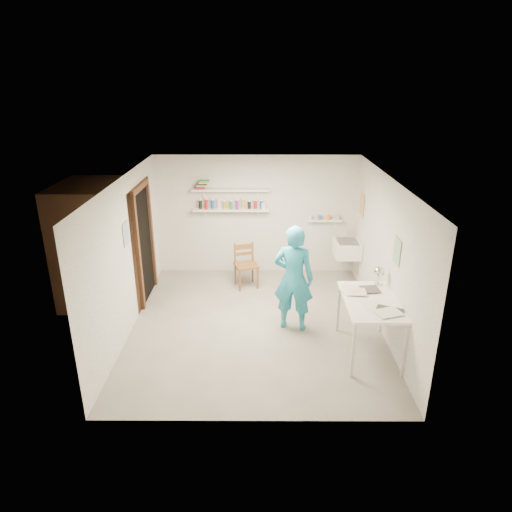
{
  "coord_description": "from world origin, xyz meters",
  "views": [
    {
      "loc": [
        0.03,
        -6.54,
        3.78
      ],
      "look_at": [
        0.0,
        0.4,
        1.05
      ],
      "focal_mm": 32.0,
      "sensor_mm": 36.0,
      "label": 1
    }
  ],
  "objects_px": {
    "man": "(293,278)",
    "work_table": "(369,326)",
    "belfast_sink": "(347,248)",
    "desk_lamp": "(379,271)",
    "wooden_chair": "(246,265)",
    "wall_clock": "(290,256)"
  },
  "relations": [
    {
      "from": "wall_clock",
      "to": "man",
      "type": "bearing_deg",
      "value": -64.37
    },
    {
      "from": "desk_lamp",
      "to": "wooden_chair",
      "type": "bearing_deg",
      "value": 139.58
    },
    {
      "from": "wooden_chair",
      "to": "desk_lamp",
      "type": "relative_size",
      "value": 5.51
    },
    {
      "from": "wall_clock",
      "to": "desk_lamp",
      "type": "relative_size",
      "value": 1.95
    },
    {
      "from": "work_table",
      "to": "man",
      "type": "bearing_deg",
      "value": 145.99
    },
    {
      "from": "wall_clock",
      "to": "desk_lamp",
      "type": "xyz_separation_m",
      "value": [
        1.31,
        -0.42,
        -0.08
      ]
    },
    {
      "from": "man",
      "to": "wall_clock",
      "type": "bearing_deg",
      "value": -64.37
    },
    {
      "from": "man",
      "to": "wooden_chair",
      "type": "relative_size",
      "value": 1.96
    },
    {
      "from": "belfast_sink",
      "to": "work_table",
      "type": "relative_size",
      "value": 0.47
    },
    {
      "from": "belfast_sink",
      "to": "man",
      "type": "xyz_separation_m",
      "value": [
        -1.16,
        -1.77,
        0.16
      ]
    },
    {
      "from": "man",
      "to": "desk_lamp",
      "type": "height_order",
      "value": "man"
    },
    {
      "from": "belfast_sink",
      "to": "desk_lamp",
      "type": "distance_m",
      "value": 2.01
    },
    {
      "from": "man",
      "to": "belfast_sink",
      "type": "bearing_deg",
      "value": -110.47
    },
    {
      "from": "work_table",
      "to": "desk_lamp",
      "type": "distance_m",
      "value": 0.85
    },
    {
      "from": "belfast_sink",
      "to": "wooden_chair",
      "type": "bearing_deg",
      "value": -173.02
    },
    {
      "from": "man",
      "to": "wooden_chair",
      "type": "height_order",
      "value": "man"
    },
    {
      "from": "man",
      "to": "work_table",
      "type": "relative_size",
      "value": 1.35
    },
    {
      "from": "man",
      "to": "desk_lamp",
      "type": "bearing_deg",
      "value": -176.23
    },
    {
      "from": "work_table",
      "to": "desk_lamp",
      "type": "height_order",
      "value": "desk_lamp"
    },
    {
      "from": "belfast_sink",
      "to": "wooden_chair",
      "type": "xyz_separation_m",
      "value": [
        -1.94,
        -0.24,
        -0.26
      ]
    },
    {
      "from": "wooden_chair",
      "to": "work_table",
      "type": "bearing_deg",
      "value": -68.47
    },
    {
      "from": "wall_clock",
      "to": "desk_lamp",
      "type": "distance_m",
      "value": 1.38
    }
  ]
}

